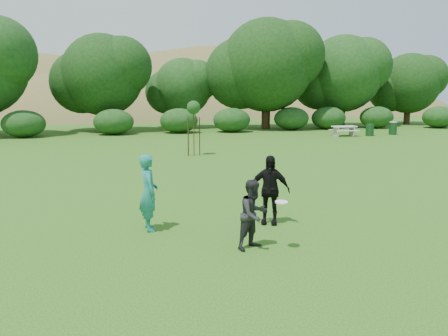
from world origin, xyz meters
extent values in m
plane|color=#19470C|center=(0.00, 0.00, 0.00)|extent=(120.00, 120.00, 0.00)
imported|color=#1B7D72|center=(-2.34, 1.09, 0.93)|extent=(0.53, 0.73, 1.86)
imported|color=#252527|center=(-0.27, -0.72, 0.75)|extent=(0.91, 0.84, 1.50)
imported|color=black|center=(0.65, 0.87, 0.88)|extent=(1.11, 0.85, 1.76)
cylinder|color=#153B1B|center=(15.53, 20.07, 0.45)|extent=(0.60, 0.60, 0.90)
cylinder|color=white|center=(0.26, -0.98, 1.05)|extent=(0.27, 0.27, 0.04)
cylinder|color=#3E2918|center=(0.87, 13.15, 1.25)|extent=(0.05, 0.05, 2.50)
sphere|color=#1E4719|center=(0.87, 13.15, 2.50)|extent=(0.70, 0.70, 0.70)
cylinder|color=#372415|center=(0.57, 13.15, 1.00)|extent=(0.06, 0.06, 2.00)
cylinder|color=#3C2717|center=(1.17, 13.15, 1.00)|extent=(0.06, 0.06, 2.00)
cube|color=beige|center=(13.56, 20.38, 0.72)|extent=(1.80, 0.75, 0.08)
cube|color=#ABA9A0|center=(12.91, 20.38, 0.34)|extent=(0.10, 0.70, 0.68)
cube|color=#AFACA3|center=(14.21, 20.38, 0.34)|extent=(0.10, 0.70, 0.68)
cube|color=silver|center=(13.56, 19.78, 0.44)|extent=(1.80, 0.28, 0.06)
cube|color=beige|center=(13.56, 20.98, 0.44)|extent=(1.80, 0.28, 0.06)
cylinder|color=#153B1B|center=(17.84, 20.54, 0.45)|extent=(0.60, 0.60, 0.90)
ellipsoid|color=gray|center=(17.84, 20.54, 0.95)|extent=(0.60, 0.60, 0.20)
ellipsoid|color=olive|center=(20.00, 72.00, -14.30)|extent=(100.00, 64.00, 52.00)
ellipsoid|color=olive|center=(-5.00, 58.00, -7.70)|extent=(80.00, 50.00, 28.00)
ellipsoid|color=olive|center=(30.00, 60.00, -6.60)|extent=(60.00, 44.00, 24.00)
cylinder|color=#3A2616|center=(-4.00, 29.00, 1.40)|extent=(0.68, 0.68, 2.80)
sphere|color=#194214|center=(-4.00, 29.00, 4.66)|extent=(6.73, 6.73, 6.73)
cylinder|color=#3A2616|center=(3.00, 31.00, 1.14)|extent=(0.60, 0.60, 2.27)
sphere|color=#194214|center=(3.00, 31.00, 3.71)|extent=(5.22, 5.22, 5.22)
cylinder|color=#3A2616|center=(10.00, 28.00, 1.66)|extent=(0.76, 0.76, 3.32)
sphere|color=#194214|center=(10.00, 28.00, 5.56)|extent=(8.12, 8.12, 8.12)
cylinder|color=#3A2616|center=(18.00, 29.00, 1.49)|extent=(0.71, 0.71, 2.97)
sphere|color=#194214|center=(18.00, 29.00, 4.96)|extent=(7.19, 7.19, 7.19)
cylinder|color=#3A2616|center=(26.00, 30.00, 1.22)|extent=(0.62, 0.62, 2.45)
sphere|color=#194214|center=(26.00, 30.00, 4.11)|extent=(6.03, 6.03, 6.03)
camera|label=1|loc=(-3.01, -9.25, 3.32)|focal=35.00mm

